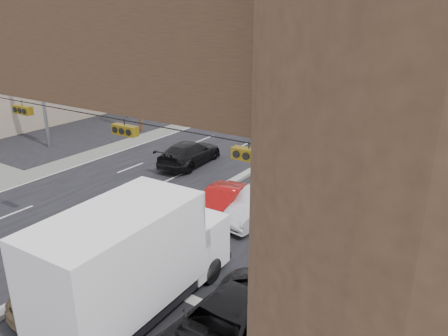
# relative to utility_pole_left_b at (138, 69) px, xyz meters

# --- Properties ---
(ground) EXTENTS (200.00, 200.00, 0.00)m
(ground) POSITION_rel_utility_pole_left_b_xyz_m (12.50, -15.00, -5.11)
(ground) COLOR #606356
(ground) RESTS_ON ground
(road_surface) EXTENTS (20.00, 160.00, 0.02)m
(road_surface) POSITION_rel_utility_pole_left_b_xyz_m (12.50, 15.00, -5.11)
(road_surface) COLOR black
(road_surface) RESTS_ON ground
(center_median) EXTENTS (0.50, 160.00, 0.20)m
(center_median) POSITION_rel_utility_pole_left_b_xyz_m (12.50, 15.00, -5.01)
(center_median) COLOR gray
(center_median) RESTS_ON ground
(strip_mall) EXTENTS (12.00, 42.00, 4.60)m
(strip_mall) POSITION_rel_utility_pole_left_b_xyz_m (-13.50, 10.00, -2.81)
(strip_mall) COLOR tan
(strip_mall) RESTS_ON ground
(parking_lot) EXTENTS (10.00, 42.00, 0.02)m
(parking_lot) POSITION_rel_utility_pole_left_b_xyz_m (-4.50, 10.00, -5.11)
(parking_lot) COLOR black
(parking_lot) RESTS_ON ground
(utility_pole_left_b) EXTENTS (1.60, 0.30, 10.00)m
(utility_pole_left_b) POSITION_rel_utility_pole_left_b_xyz_m (0.00, 0.00, 0.00)
(utility_pole_left_b) COLOR #422D1E
(utility_pole_left_b) RESTS_ON ground
(utility_pole_left_c) EXTENTS (1.60, 0.30, 10.00)m
(utility_pole_left_c) POSITION_rel_utility_pole_left_b_xyz_m (0.00, 25.00, 0.00)
(utility_pole_left_c) COLOR #422D1E
(utility_pole_left_c) RESTS_ON ground
(traffic_signals) EXTENTS (25.00, 0.30, 0.54)m
(traffic_signals) POSITION_rel_utility_pole_left_b_xyz_m (13.90, -15.00, 0.39)
(traffic_signals) COLOR black
(traffic_signals) RESTS_ON ground
(pole_sign_near) EXTENTS (3.50, 0.25, 9.00)m
(pole_sign_near) POSITION_rel_utility_pole_left_b_xyz_m (-2.50, -7.00, 1.91)
(pole_sign_near) COLOR slate
(pole_sign_near) RESTS_ON ground
(pole_sign_mid) EXTENTS (2.60, 0.25, 7.00)m
(pole_sign_mid) POSITION_rel_utility_pole_left_b_xyz_m (-4.50, 3.00, 0.01)
(pole_sign_mid) COLOR slate
(pole_sign_mid) RESTS_ON ground
(pole_sign_billboard) EXTENTS (5.00, 0.25, 11.00)m
(pole_sign_billboard) POSITION_rel_utility_pole_left_b_xyz_m (-2.00, 13.00, 3.76)
(pole_sign_billboard) COLOR slate
(pole_sign_billboard) RESTS_ON ground
(pole_sign_far) EXTENTS (2.20, 0.25, 6.00)m
(pole_sign_far) POSITION_rel_utility_pole_left_b_xyz_m (-3.50, 25.00, -0.70)
(pole_sign_far) COLOR slate
(pole_sign_far) RESTS_ON ground
(tree_left_far) EXTENTS (4.80, 4.80, 6.12)m
(tree_left_far) POSITION_rel_utility_pole_left_b_xyz_m (-9.50, 45.00, -1.39)
(tree_left_far) COLOR #382619
(tree_left_far) RESTS_ON ground
(box_truck) EXTENTS (2.88, 7.64, 3.83)m
(box_truck) POSITION_rel_utility_pole_left_b_xyz_m (16.01, -16.93, -3.14)
(box_truck) COLOR black
(box_truck) RESTS_ON ground
(tan_sedan) EXTENTS (2.88, 5.61, 1.56)m
(tan_sedan) POSITION_rel_utility_pole_left_b_xyz_m (13.90, -17.22, -4.33)
(tan_sedan) COLOR brown
(tan_sedan) RESTS_ON ground
(red_sedan) EXTENTS (1.84, 4.52, 1.46)m
(red_sedan) POSITION_rel_utility_pole_left_b_xyz_m (14.43, -9.67, -4.38)
(red_sedan) COLOR #980A09
(red_sedan) RESTS_ON ground
(black_suv) EXTENTS (2.92, 6.01, 1.65)m
(black_suv) POSITION_rel_utility_pole_left_b_xyz_m (19.50, -17.05, -4.28)
(black_suv) COLOR black
(black_suv) RESTS_ON ground
(queue_car_a) EXTENTS (1.82, 3.74, 1.23)m
(queue_car_a) POSITION_rel_utility_pole_left_b_xyz_m (15.50, -4.37, -4.49)
(queue_car_a) COLOR black
(queue_car_a) RESTS_ON ground
(queue_car_b) EXTENTS (2.18, 4.78, 1.52)m
(queue_car_b) POSITION_rel_utility_pole_left_b_xyz_m (16.00, -8.81, -4.35)
(queue_car_b) COLOR silver
(queue_car_b) RESTS_ON ground
(queue_car_d) EXTENTS (2.58, 5.32, 1.49)m
(queue_car_d) POSITION_rel_utility_pole_left_b_xyz_m (19.50, -9.34, -4.36)
(queue_car_d) COLOR #0F104C
(queue_car_d) RESTS_ON ground
(queue_car_e) EXTENTS (1.57, 3.73, 1.26)m
(queue_car_e) POSITION_rel_utility_pole_left_b_xyz_m (22.10, -3.52, -4.48)
(queue_car_e) COLOR maroon
(queue_car_e) RESTS_ON ground
(oncoming_near) EXTENTS (2.58, 5.42, 1.52)m
(oncoming_near) POSITION_rel_utility_pole_left_b_xyz_m (8.41, -4.37, -4.35)
(oncoming_near) COLOR black
(oncoming_near) RESTS_ON ground
(oncoming_far) EXTENTS (2.45, 5.24, 1.45)m
(oncoming_far) POSITION_rel_utility_pole_left_b_xyz_m (9.65, 5.65, -4.38)
(oncoming_far) COLOR #A4A6AB
(oncoming_far) RESTS_ON ground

